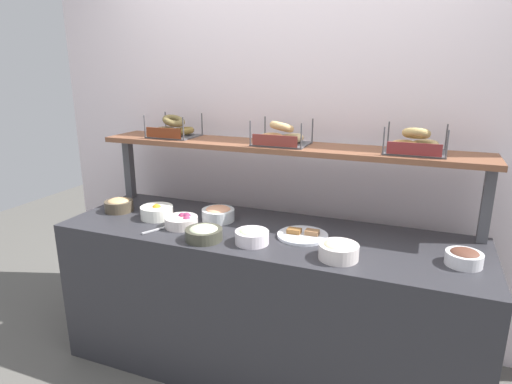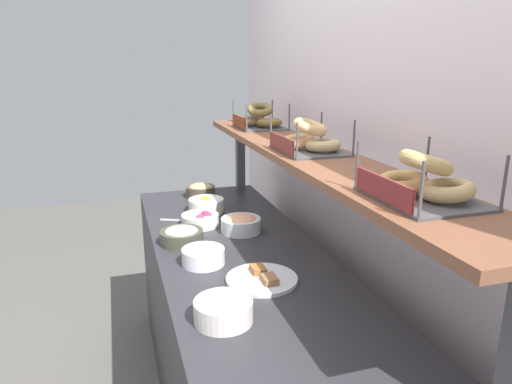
{
  "view_description": "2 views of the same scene",
  "coord_description": "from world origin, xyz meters",
  "px_view_note": "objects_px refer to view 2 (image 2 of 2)",
  "views": [
    {
      "loc": [
        0.77,
        -2.05,
        1.7
      ],
      "look_at": [
        -0.06,
        0.02,
        1.06
      ],
      "focal_mm": 30.52,
      "sensor_mm": 36.0,
      "label": 1
    },
    {
      "loc": [
        1.71,
        -0.48,
        1.63
      ],
      "look_at": [
        -0.1,
        0.07,
        1.1
      ],
      "focal_mm": 32.88,
      "sensor_mm": 36.0,
      "label": 2
    }
  ],
  "objects_px": {
    "bowl_tuna_salad": "(182,235)",
    "serving_plate_white": "(263,278)",
    "serving_spoon_near_plate": "(183,221)",
    "bagel_basket_cinnamon_raisin": "(260,119)",
    "bowl_fruit_salad": "(206,205)",
    "bowl_beet_salad": "(201,220)",
    "bowl_hummus": "(201,190)",
    "bagel_basket_sesame": "(422,182)",
    "bagel_basket_plain": "(309,140)",
    "bowl_scallion_spread": "(203,255)",
    "bowl_lox_spread": "(241,223)",
    "bowl_potato_salad": "(223,308)"
  },
  "relations": [
    {
      "from": "bagel_basket_sesame",
      "to": "serving_spoon_near_plate",
      "type": "bearing_deg",
      "value": -159.87
    },
    {
      "from": "bowl_beet_salad",
      "to": "bagel_basket_sesame",
      "type": "distance_m",
      "value": 1.3
    },
    {
      "from": "bowl_tuna_salad",
      "to": "bagel_basket_sesame",
      "type": "distance_m",
      "value": 1.17
    },
    {
      "from": "bowl_scallion_spread",
      "to": "bagel_basket_plain",
      "type": "xyz_separation_m",
      "value": [
        -0.0,
        0.44,
        0.44
      ]
    },
    {
      "from": "bowl_potato_salad",
      "to": "bowl_fruit_salad",
      "type": "xyz_separation_m",
      "value": [
        -1.1,
        0.16,
        -0.01
      ]
    },
    {
      "from": "bowl_lox_spread",
      "to": "bagel_basket_sesame",
      "type": "xyz_separation_m",
      "value": [
        1.02,
        0.21,
        0.43
      ]
    },
    {
      "from": "serving_plate_white",
      "to": "serving_spoon_near_plate",
      "type": "xyz_separation_m",
      "value": [
        -0.74,
        -0.18,
        -0.0
      ]
    },
    {
      "from": "bowl_scallion_spread",
      "to": "bowl_tuna_salad",
      "type": "relative_size",
      "value": 0.89
    },
    {
      "from": "bowl_fruit_salad",
      "to": "bagel_basket_sesame",
      "type": "relative_size",
      "value": 0.62
    },
    {
      "from": "bowl_beet_salad",
      "to": "serving_spoon_near_plate",
      "type": "distance_m",
      "value": 0.11
    },
    {
      "from": "bagel_basket_cinnamon_raisin",
      "to": "bagel_basket_plain",
      "type": "distance_m",
      "value": 0.72
    },
    {
      "from": "bagel_basket_cinnamon_raisin",
      "to": "bowl_lox_spread",
      "type": "bearing_deg",
      "value": -28.34
    },
    {
      "from": "serving_spoon_near_plate",
      "to": "bagel_basket_sesame",
      "type": "distance_m",
      "value": 1.4
    },
    {
      "from": "bowl_fruit_salad",
      "to": "bowl_beet_salad",
      "type": "height_order",
      "value": "bowl_fruit_salad"
    },
    {
      "from": "bowl_scallion_spread",
      "to": "bagel_basket_plain",
      "type": "height_order",
      "value": "bagel_basket_plain"
    },
    {
      "from": "bowl_fruit_salad",
      "to": "serving_spoon_near_plate",
      "type": "relative_size",
      "value": 1.15
    },
    {
      "from": "bowl_fruit_salad",
      "to": "bowl_hummus",
      "type": "relative_size",
      "value": 1.1
    },
    {
      "from": "serving_spoon_near_plate",
      "to": "serving_plate_white",
      "type": "bearing_deg",
      "value": 13.75
    },
    {
      "from": "bowl_tuna_salad",
      "to": "bowl_lox_spread",
      "type": "relative_size",
      "value": 1.02
    },
    {
      "from": "bowl_lox_spread",
      "to": "bagel_basket_sesame",
      "type": "height_order",
      "value": "bagel_basket_sesame"
    },
    {
      "from": "bowl_scallion_spread",
      "to": "bowl_beet_salad",
      "type": "distance_m",
      "value": 0.46
    },
    {
      "from": "bowl_tuna_salad",
      "to": "serving_spoon_near_plate",
      "type": "distance_m",
      "value": 0.29
    },
    {
      "from": "bowl_potato_salad",
      "to": "bowl_scallion_spread",
      "type": "height_order",
      "value": "bowl_potato_salad"
    },
    {
      "from": "serving_plate_white",
      "to": "serving_spoon_near_plate",
      "type": "distance_m",
      "value": 0.77
    },
    {
      "from": "bowl_scallion_spread",
      "to": "bowl_hummus",
      "type": "distance_m",
      "value": 0.97
    },
    {
      "from": "serving_spoon_near_plate",
      "to": "bagel_basket_cinnamon_raisin",
      "type": "relative_size",
      "value": 0.58
    },
    {
      "from": "serving_spoon_near_plate",
      "to": "bagel_basket_sesame",
      "type": "height_order",
      "value": "bagel_basket_sesame"
    },
    {
      "from": "bowl_lox_spread",
      "to": "bowl_hummus",
      "type": "height_order",
      "value": "bowl_lox_spread"
    },
    {
      "from": "bagel_basket_plain",
      "to": "bowl_potato_salad",
      "type": "bearing_deg",
      "value": -46.4
    },
    {
      "from": "bowl_beet_salad",
      "to": "bowl_lox_spread",
      "type": "relative_size",
      "value": 0.97
    },
    {
      "from": "bowl_lox_spread",
      "to": "bagel_basket_sesame",
      "type": "distance_m",
      "value": 1.13
    },
    {
      "from": "bowl_tuna_salad",
      "to": "serving_plate_white",
      "type": "xyz_separation_m",
      "value": [
        0.46,
        0.23,
        -0.03
      ]
    },
    {
      "from": "bowl_scallion_spread",
      "to": "serving_spoon_near_plate",
      "type": "relative_size",
      "value": 1.05
    },
    {
      "from": "bowl_potato_salad",
      "to": "bowl_hummus",
      "type": "xyz_separation_m",
      "value": [
        -1.39,
        0.19,
        -0.0
      ]
    },
    {
      "from": "bowl_potato_salad",
      "to": "bowl_beet_salad",
      "type": "bearing_deg",
      "value": 173.85
    },
    {
      "from": "bowl_beet_salad",
      "to": "serving_spoon_near_plate",
      "type": "bearing_deg",
      "value": -137.41
    },
    {
      "from": "bowl_potato_salad",
      "to": "serving_spoon_near_plate",
      "type": "relative_size",
      "value": 1.13
    },
    {
      "from": "bowl_potato_salad",
      "to": "bowl_hummus",
      "type": "distance_m",
      "value": 1.4
    },
    {
      "from": "bowl_hummus",
      "to": "serving_spoon_near_plate",
      "type": "relative_size",
      "value": 1.05
    },
    {
      "from": "bowl_fruit_salad",
      "to": "bagel_basket_cinnamon_raisin",
      "type": "height_order",
      "value": "bagel_basket_cinnamon_raisin"
    },
    {
      "from": "bowl_hummus",
      "to": "bowl_tuna_salad",
      "type": "bearing_deg",
      "value": -17.09
    },
    {
      "from": "bowl_scallion_spread",
      "to": "bowl_potato_salad",
      "type": "bearing_deg",
      "value": -2.81
    },
    {
      "from": "bagel_basket_sesame",
      "to": "bagel_basket_plain",
      "type": "bearing_deg",
      "value": -178.95
    },
    {
      "from": "serving_plate_white",
      "to": "bagel_basket_cinnamon_raisin",
      "type": "xyz_separation_m",
      "value": [
        -0.93,
        0.28,
        0.47
      ]
    },
    {
      "from": "bagel_basket_plain",
      "to": "bowl_lox_spread",
      "type": "bearing_deg",
      "value": -146.93
    },
    {
      "from": "bowl_hummus",
      "to": "bagel_basket_plain",
      "type": "relative_size",
      "value": 0.57
    },
    {
      "from": "bowl_potato_salad",
      "to": "bagel_basket_sesame",
      "type": "height_order",
      "value": "bagel_basket_sesame"
    },
    {
      "from": "bowl_hummus",
      "to": "bagel_basket_cinnamon_raisin",
      "type": "relative_size",
      "value": 0.61
    },
    {
      "from": "bowl_fruit_salad",
      "to": "bagel_basket_cinnamon_raisin",
      "type": "bearing_deg",
      "value": 100.46
    },
    {
      "from": "bagel_basket_sesame",
      "to": "bowl_scallion_spread",
      "type": "bearing_deg",
      "value": -147.35
    }
  ]
}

